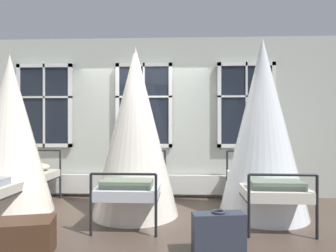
% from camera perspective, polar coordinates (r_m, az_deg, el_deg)
% --- Properties ---
extents(ground, '(18.90, 18.90, 0.00)m').
position_cam_1_polar(ground, '(4.80, -6.34, -16.59)').
color(ground, '#4C3D33').
extents(back_wall_with_windows, '(8.77, 0.10, 3.09)m').
position_cam_1_polar(back_wall_with_windows, '(5.80, -4.55, 1.72)').
color(back_wall_with_windows, '#B2B7AD').
rests_on(back_wall_with_windows, ground).
extents(window_bank, '(5.01, 0.10, 2.51)m').
position_cam_1_polar(window_bank, '(5.69, -4.69, -3.37)').
color(window_bank, black).
rests_on(window_bank, ground).
extents(cot_first, '(1.34, 1.93, 2.51)m').
position_cam_1_polar(cot_first, '(5.30, -28.32, -1.72)').
color(cot_first, black).
rests_on(cot_first, ground).
extents(cot_second, '(1.34, 1.91, 2.61)m').
position_cam_1_polar(cot_second, '(4.61, -6.34, -1.37)').
color(cot_second, black).
rests_on(cot_second, ground).
extents(cot_third, '(1.34, 1.92, 2.73)m').
position_cam_1_polar(cot_third, '(4.75, 17.84, -0.66)').
color(cot_third, black).
rests_on(cot_third, ground).
extents(suitcase_dark, '(0.58, 0.28, 0.47)m').
position_cam_1_polar(suitcase_dark, '(3.40, 9.75, -19.79)').
color(suitcase_dark, '#2D3342').
rests_on(suitcase_dark, ground).
extents(travel_trunk, '(0.72, 0.54, 0.38)m').
position_cam_1_polar(travel_trunk, '(3.66, -26.51, -18.85)').
color(travel_trunk, '#472D1E').
rests_on(travel_trunk, ground).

